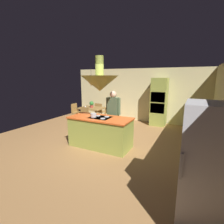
% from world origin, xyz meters
% --- Properties ---
extents(ground, '(8.16, 8.16, 0.00)m').
position_xyz_m(ground, '(0.00, 0.00, 0.00)').
color(ground, '#9E7042').
extents(wall_back, '(6.80, 0.10, 2.55)m').
position_xyz_m(wall_back, '(0.00, 3.45, 1.27)').
color(wall_back, beige).
rests_on(wall_back, ground).
extents(kitchen_island, '(1.94, 0.89, 0.95)m').
position_xyz_m(kitchen_island, '(0.00, -0.20, 0.47)').
color(kitchen_island, '#939E42').
rests_on(kitchen_island, ground).
extents(counter_run_right, '(0.73, 2.09, 0.93)m').
position_xyz_m(counter_run_right, '(2.84, 0.60, 0.48)').
color(counter_run_right, '#939E42').
rests_on(counter_run_right, ground).
extents(oven_tower, '(0.66, 0.62, 2.11)m').
position_xyz_m(oven_tower, '(1.10, 3.04, 1.05)').
color(oven_tower, '#939E42').
rests_on(oven_tower, ground).
extents(refrigerator, '(0.72, 0.74, 1.81)m').
position_xyz_m(refrigerator, '(2.80, -1.90, 0.90)').
color(refrigerator, silver).
rests_on(refrigerator, ground).
extents(dining_table, '(1.13, 0.89, 0.76)m').
position_xyz_m(dining_table, '(-1.70, 1.90, 0.66)').
color(dining_table, olive).
rests_on(dining_table, ground).
extents(person_at_island, '(0.53, 0.23, 1.69)m').
position_xyz_m(person_at_island, '(0.08, 0.52, 0.97)').
color(person_at_island, tan).
rests_on(person_at_island, ground).
extents(range_hood, '(1.10, 1.10, 1.00)m').
position_xyz_m(range_hood, '(0.00, -0.20, 1.99)').
color(range_hood, '#939E42').
extents(pendant_light_over_table, '(0.32, 0.32, 0.82)m').
position_xyz_m(pendant_light_over_table, '(-1.70, 1.90, 1.86)').
color(pendant_light_over_table, '#E0B266').
extents(chair_facing_island, '(0.40, 0.40, 0.87)m').
position_xyz_m(chair_facing_island, '(-1.70, 1.23, 0.50)').
color(chair_facing_island, olive).
rests_on(chair_facing_island, ground).
extents(chair_by_back_wall, '(0.40, 0.40, 0.87)m').
position_xyz_m(chair_by_back_wall, '(-1.70, 2.57, 0.50)').
color(chair_by_back_wall, olive).
rests_on(chair_by_back_wall, ground).
extents(chair_at_corner, '(0.40, 0.40, 0.87)m').
position_xyz_m(chair_at_corner, '(-2.64, 1.90, 0.50)').
color(chair_at_corner, olive).
rests_on(chair_at_corner, ground).
extents(potted_plant_on_table, '(0.20, 0.20, 0.30)m').
position_xyz_m(potted_plant_on_table, '(-1.70, 1.88, 0.93)').
color(potted_plant_on_table, '#99382D').
rests_on(potted_plant_on_table, dining_table).
extents(cup_on_table, '(0.07, 0.07, 0.09)m').
position_xyz_m(cup_on_table, '(-1.90, 1.68, 0.81)').
color(cup_on_table, white).
rests_on(cup_on_table, dining_table).
extents(canister_flour, '(0.12, 0.12, 0.18)m').
position_xyz_m(canister_flour, '(2.84, 0.09, 1.03)').
color(canister_flour, silver).
rests_on(canister_flour, counter_run_right).
extents(canister_sugar, '(0.14, 0.14, 0.20)m').
position_xyz_m(canister_sugar, '(2.84, 0.27, 1.04)').
color(canister_sugar, '#E0B78C').
rests_on(canister_sugar, counter_run_right).
extents(canister_tea, '(0.13, 0.13, 0.16)m').
position_xyz_m(canister_tea, '(2.84, 0.45, 1.02)').
color(canister_tea, silver).
rests_on(canister_tea, counter_run_right).
extents(microwave_on_counter, '(0.46, 0.36, 0.28)m').
position_xyz_m(microwave_on_counter, '(2.84, 1.21, 1.07)').
color(microwave_on_counter, '#232326').
rests_on(microwave_on_counter, counter_run_right).
extents(cooking_pot_on_cooktop, '(0.18, 0.18, 0.12)m').
position_xyz_m(cooking_pot_on_cooktop, '(-0.16, -0.33, 1.01)').
color(cooking_pot_on_cooktop, '#B2B2B7').
rests_on(cooking_pot_on_cooktop, kitchen_island).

